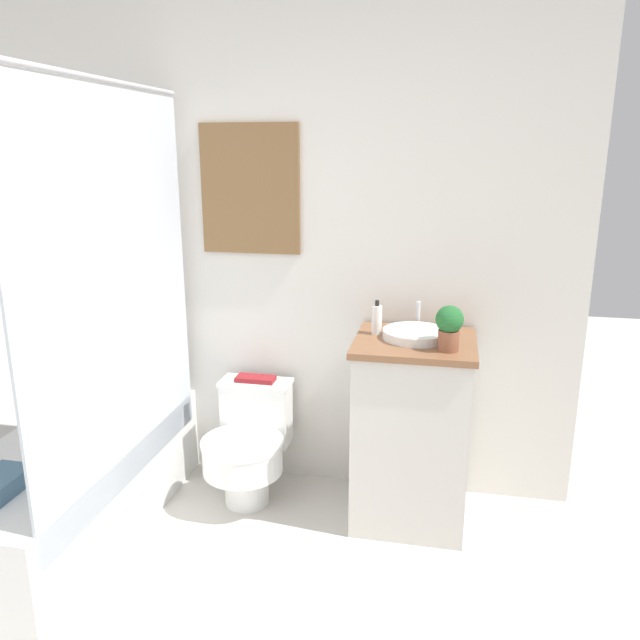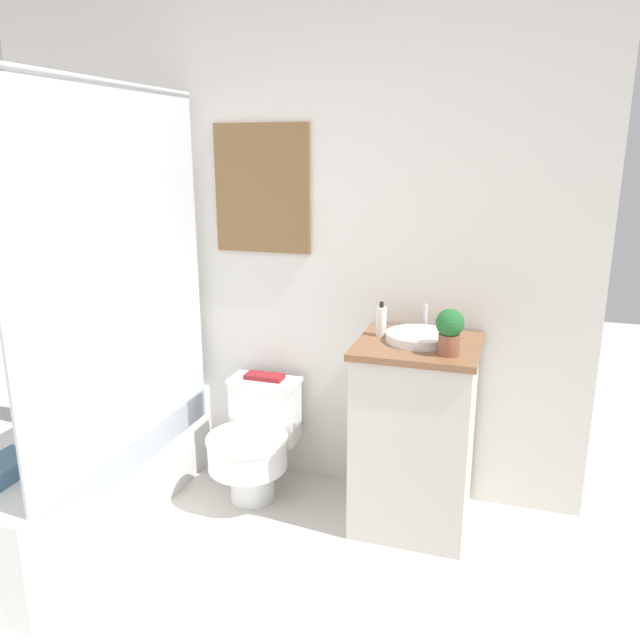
% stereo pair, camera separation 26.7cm
% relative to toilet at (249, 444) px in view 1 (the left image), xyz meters
% --- Properties ---
extents(wall_back, '(3.10, 0.07, 2.50)m').
position_rel_toilet_xyz_m(wall_back, '(0.02, 0.30, 0.96)').
color(wall_back, silver).
rests_on(wall_back, ground_plane).
extents(shower_area, '(0.64, 1.43, 1.98)m').
position_rel_toilet_xyz_m(shower_area, '(-0.69, -0.44, -0.01)').
color(shower_area, white).
rests_on(shower_area, ground_plane).
extents(toilet, '(0.40, 0.52, 0.58)m').
position_rel_toilet_xyz_m(toilet, '(0.00, 0.00, 0.00)').
color(toilet, white).
rests_on(toilet, ground_plane).
extents(vanity, '(0.54, 0.51, 0.89)m').
position_rel_toilet_xyz_m(vanity, '(0.80, 0.00, 0.15)').
color(vanity, beige).
rests_on(vanity, ground_plane).
extents(sink, '(0.30, 0.33, 0.13)m').
position_rel_toilet_xyz_m(sink, '(0.80, 0.03, 0.62)').
color(sink, white).
rests_on(sink, vanity).
extents(soap_bottle, '(0.05, 0.05, 0.16)m').
position_rel_toilet_xyz_m(soap_bottle, '(0.62, 0.06, 0.66)').
color(soap_bottle, silver).
rests_on(soap_bottle, vanity).
extents(potted_plant, '(0.12, 0.12, 0.20)m').
position_rel_toilet_xyz_m(potted_plant, '(0.94, -0.12, 0.70)').
color(potted_plant, brown).
rests_on(potted_plant, vanity).
extents(book_on_tank, '(0.20, 0.09, 0.02)m').
position_rel_toilet_xyz_m(book_on_tank, '(-0.00, 0.14, 0.30)').
color(book_on_tank, maroon).
rests_on(book_on_tank, toilet).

